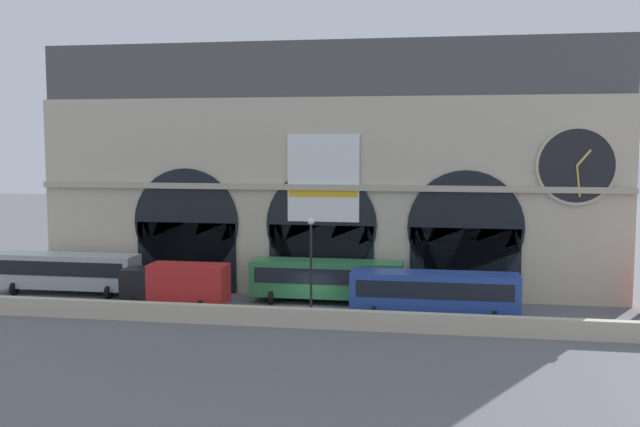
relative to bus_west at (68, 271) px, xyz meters
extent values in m
plane|color=slate|center=(19.39, -2.59, -1.78)|extent=(200.00, 200.00, 0.00)
cube|color=beige|center=(19.39, -6.92, -1.17)|extent=(90.00, 0.70, 1.21)
cube|color=beige|center=(19.39, 4.66, 5.72)|extent=(44.70, 4.49, 15.00)
cube|color=#4C4C4C|center=(19.39, 4.96, 15.34)|extent=(44.70, 3.89, 4.24)
cube|color=black|center=(8.75, 2.36, 0.94)|extent=(7.98, 0.20, 5.45)
cylinder|color=black|center=(8.75, 2.36, 3.66)|extent=(8.40, 0.20, 8.40)
cube|color=black|center=(19.39, 2.36, 0.94)|extent=(7.98, 0.20, 5.45)
cylinder|color=black|center=(19.39, 2.36, 3.66)|extent=(8.40, 0.20, 8.40)
cube|color=black|center=(30.03, 2.36, 0.94)|extent=(7.98, 0.20, 5.45)
cylinder|color=black|center=(30.03, 2.36, 3.66)|extent=(8.40, 0.20, 8.40)
cylinder|color=beige|center=(37.60, 2.26, 8.24)|extent=(5.60, 0.25, 5.60)
cylinder|color=black|center=(37.60, 2.14, 8.24)|extent=(5.18, 0.06, 5.18)
cube|color=gold|center=(38.04, 2.08, 8.79)|extent=(1.02, 0.04, 1.21)
cube|color=gold|center=(37.73, 2.06, 7.14)|extent=(0.38, 0.04, 2.20)
cube|color=white|center=(19.57, 2.24, 7.23)|extent=(5.41, 0.12, 6.56)
cube|color=yellow|center=(19.57, 2.16, 6.21)|extent=(5.20, 0.04, 0.80)
cube|color=#B6AB91|center=(19.39, 2.26, 6.53)|extent=(44.70, 0.50, 0.44)
cube|color=#ADB2B7|center=(0.00, 0.01, 0.02)|extent=(11.00, 2.50, 2.60)
cube|color=black|center=(0.00, -1.26, 0.37)|extent=(10.12, 0.04, 1.10)
cylinder|color=black|center=(-3.85, -1.12, -1.28)|extent=(0.28, 1.00, 1.00)
cylinder|color=black|center=(-3.85, 1.13, -1.28)|extent=(0.28, 1.00, 1.00)
cylinder|color=black|center=(3.85, -1.12, -1.28)|extent=(0.28, 1.00, 1.00)
cylinder|color=black|center=(3.85, 1.13, -1.28)|extent=(0.28, 1.00, 1.00)
cube|color=black|center=(7.05, -2.91, -0.21)|extent=(2.00, 2.30, 2.30)
cube|color=red|center=(10.80, -2.91, -0.01)|extent=(5.50, 2.30, 2.70)
cylinder|color=black|center=(6.95, -3.94, -1.36)|extent=(0.28, 0.84, 0.84)
cylinder|color=black|center=(6.95, -1.87, -1.36)|extent=(0.28, 0.84, 0.84)
cylinder|color=black|center=(12.05, -3.94, -1.36)|extent=(0.28, 0.84, 0.84)
cylinder|color=black|center=(12.05, -1.87, -1.36)|extent=(0.28, 0.84, 0.84)
cube|color=#2D7A42|center=(20.14, 0.26, 0.02)|extent=(11.00, 2.50, 2.60)
cube|color=black|center=(20.14, -1.01, 0.37)|extent=(10.12, 0.04, 1.10)
cylinder|color=black|center=(16.29, -0.87, -1.28)|extent=(0.28, 1.00, 1.00)
cylinder|color=black|center=(16.29, 1.38, -1.28)|extent=(0.28, 1.00, 1.00)
cylinder|color=black|center=(23.99, -0.87, -1.28)|extent=(0.28, 1.00, 1.00)
cylinder|color=black|center=(23.99, 1.38, -1.28)|extent=(0.28, 1.00, 1.00)
cube|color=#28479E|center=(27.93, -3.29, 0.02)|extent=(11.00, 2.50, 2.60)
cube|color=black|center=(27.93, -4.56, 0.37)|extent=(10.12, 0.04, 1.10)
cylinder|color=black|center=(24.08, -4.42, -1.28)|extent=(0.28, 1.00, 1.00)
cylinder|color=black|center=(24.08, -2.17, -1.28)|extent=(0.28, 1.00, 1.00)
cylinder|color=black|center=(31.78, -4.42, -1.28)|extent=(0.28, 1.00, 1.00)
cylinder|color=black|center=(31.78, -2.17, -1.28)|extent=(0.28, 1.00, 1.00)
cylinder|color=black|center=(20.19, -6.12, 1.47)|extent=(0.16, 0.16, 6.50)
sphere|color=#F2EDCC|center=(20.19, -6.12, 4.90)|extent=(0.44, 0.44, 0.44)
camera|label=1|loc=(28.55, -51.29, 9.98)|focal=40.98mm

